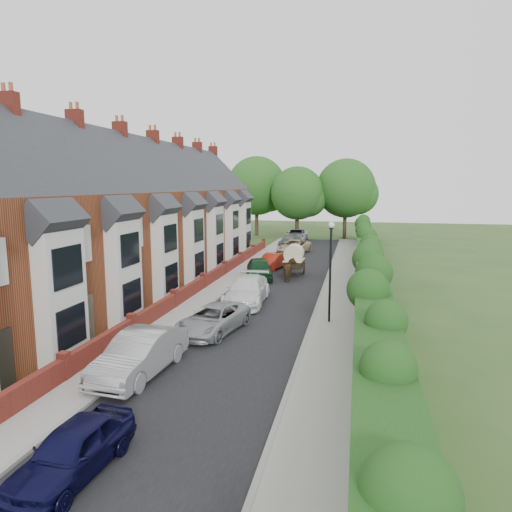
{
  "coord_description": "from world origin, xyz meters",
  "views": [
    {
      "loc": [
        4.65,
        -18.5,
        6.94
      ],
      "look_at": [
        -1.97,
        11.12,
        2.2
      ],
      "focal_mm": 32.0,
      "sensor_mm": 36.0,
      "label": 1
    }
  ],
  "objects": [
    {
      "name": "tree_far_left",
      "position": [
        -2.65,
        40.08,
        5.71
      ],
      "size": [
        7.14,
        6.8,
        9.29
      ],
      "color": "#332316",
      "rests_on": "ground"
    },
    {
      "name": "pavement_hedge_side",
      "position": [
        3.6,
        11.0,
        0.06
      ],
      "size": [
        2.2,
        58.0,
        0.12
      ],
      "primitive_type": "cube",
      "color": "#9A9791",
      "rests_on": "ground"
    },
    {
      "name": "lamppost",
      "position": [
        3.4,
        4.0,
        3.3
      ],
      "size": [
        0.32,
        0.32,
        5.16
      ],
      "color": "black",
      "rests_on": "ground"
    },
    {
      "name": "garden_wall_row",
      "position": [
        -5.35,
        10.0,
        0.46
      ],
      "size": [
        0.35,
        40.35,
        1.1
      ],
      "color": "maroon",
      "rests_on": "ground"
    },
    {
      "name": "car_beige",
      "position": [
        -1.6,
        27.4,
        0.7
      ],
      "size": [
        3.34,
        5.43,
        1.4
      ],
      "primitive_type": "imported",
      "rotation": [
        0.0,
        0.0,
        -0.21
      ],
      "color": "#C0AC8B",
      "rests_on": "ground"
    },
    {
      "name": "road",
      "position": [
        -0.5,
        11.0,
        0.01
      ],
      "size": [
        6.0,
        58.0,
        0.02
      ],
      "primitive_type": "cube",
      "color": "black",
      "rests_on": "ground"
    },
    {
      "name": "tree_far_back",
      "position": [
        -8.59,
        43.08,
        6.62
      ],
      "size": [
        8.4,
        8.0,
        10.82
      ],
      "color": "#332316",
      "rests_on": "ground"
    },
    {
      "name": "car_green",
      "position": [
        -2.42,
        14.19,
        0.77
      ],
      "size": [
        2.93,
        4.85,
        1.54
      ],
      "primitive_type": "imported",
      "rotation": [
        0.0,
        0.0,
        0.26
      ],
      "color": "#10361B",
      "rests_on": "ground"
    },
    {
      "name": "tree_far_right",
      "position": [
        3.39,
        42.08,
        6.31
      ],
      "size": [
        7.98,
        7.6,
        10.31
      ],
      "color": "#332316",
      "rests_on": "ground"
    },
    {
      "name": "kerb_house_side",
      "position": [
        -3.55,
        11.0,
        0.07
      ],
      "size": [
        0.18,
        58.0,
        0.13
      ],
      "primitive_type": "cube",
      "color": "gray",
      "rests_on": "ground"
    },
    {
      "name": "car_red",
      "position": [
        -2.21,
        18.2,
        0.65
      ],
      "size": [
        2.22,
        4.13,
        1.29
      ],
      "primitive_type": "imported",
      "rotation": [
        0.0,
        0.0,
        -0.23
      ],
      "color": "maroon",
      "rests_on": "ground"
    },
    {
      "name": "car_white",
      "position": [
        -1.6,
        7.0,
        0.78
      ],
      "size": [
        2.45,
        5.5,
        1.57
      ],
      "primitive_type": "imported",
      "rotation": [
        0.0,
        0.0,
        0.05
      ],
      "color": "white",
      "rests_on": "ground"
    },
    {
      "name": "kerb_hedge_side",
      "position": [
        2.55,
        11.0,
        0.07
      ],
      "size": [
        0.18,
        58.0,
        0.13
      ],
      "primitive_type": "cube",
      "color": "gray",
      "rests_on": "ground"
    },
    {
      "name": "car_extra_far",
      "position": [
        -2.75,
        37.7,
        0.77
      ],
      "size": [
        2.71,
        5.59,
        1.53
      ],
      "primitive_type": "imported",
      "rotation": [
        0.0,
        0.0,
        0.03
      ],
      "color": "#A3A7AB",
      "rests_on": "ground"
    },
    {
      "name": "horse_cart",
      "position": [
        -0.05,
        15.98,
        1.39
      ],
      "size": [
        1.52,
        3.37,
        2.43
      ],
      "color": "black",
      "rests_on": "ground"
    },
    {
      "name": "car_black",
      "position": [
        -3.0,
        38.6,
        0.79
      ],
      "size": [
        2.53,
        4.85,
        1.58
      ],
      "primitive_type": "imported",
      "rotation": [
        0.0,
        0.0,
        -0.15
      ],
      "color": "black",
      "rests_on": "ground"
    },
    {
      "name": "car_silver_a",
      "position": [
        -3.0,
        -3.83,
        0.8
      ],
      "size": [
        2.0,
        4.94,
        1.59
      ],
      "primitive_type": "imported",
      "rotation": [
        0.0,
        0.0,
        -0.07
      ],
      "color": "#9A9A9E",
      "rests_on": "ground"
    },
    {
      "name": "car_grey",
      "position": [
        -2.84,
        33.0,
        0.64
      ],
      "size": [
        2.47,
        4.64,
        1.28
      ],
      "primitive_type": "imported",
      "rotation": [
        0.0,
        0.0,
        -0.16
      ],
      "color": "slate",
      "rests_on": "ground"
    },
    {
      "name": "car_navy",
      "position": [
        -1.85,
        -9.61,
        0.64
      ],
      "size": [
        1.76,
        3.82,
        1.27
      ],
      "primitive_type": "imported",
      "rotation": [
        0.0,
        0.0,
        -0.07
      ],
      "color": "black",
      "rests_on": "ground"
    },
    {
      "name": "car_silver_b",
      "position": [
        -1.89,
        1.4,
        0.64
      ],
      "size": [
        2.97,
        4.96,
        1.29
      ],
      "primitive_type": "imported",
      "rotation": [
        0.0,
        0.0,
        -0.19
      ],
      "color": "#96999C",
      "rests_on": "ground"
    },
    {
      "name": "terrace_row",
      "position": [
        -10.87,
        9.98,
        4.47
      ],
      "size": [
        9.05,
        40.5,
        11.5
      ],
      "color": "brown",
      "rests_on": "ground"
    },
    {
      "name": "ground",
      "position": [
        0.0,
        0.0,
        0.0
      ],
      "size": [
        140.0,
        140.0,
        0.0
      ],
      "primitive_type": "plane",
      "color": "#2D4C1E",
      "rests_on": "ground"
    },
    {
      "name": "hedge",
      "position": [
        5.4,
        11.0,
        1.6
      ],
      "size": [
        2.1,
        58.0,
        2.85
      ],
      "color": "#183C13",
      "rests_on": "ground"
    },
    {
      "name": "pavement_house_side",
      "position": [
        -4.35,
        11.0,
        0.06
      ],
      "size": [
        1.7,
        58.0,
        0.12
      ],
      "primitive_type": "cube",
      "color": "#9A9791",
      "rests_on": "ground"
    },
    {
      "name": "horse",
      "position": [
        -0.05,
        13.92,
        0.8
      ],
      "size": [
        1.0,
        1.96,
        1.61
      ],
      "primitive_type": "imported",
      "rotation": [
        0.0,
        0.0,
        3.21
      ],
      "color": "#47301A",
      "rests_on": "ground"
    }
  ]
}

